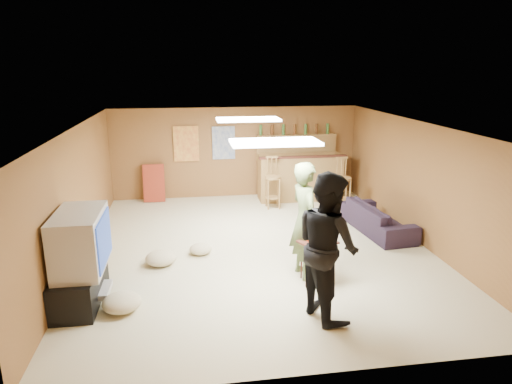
{
  "coord_description": "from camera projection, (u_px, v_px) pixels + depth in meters",
  "views": [
    {
      "loc": [
        -1.18,
        -7.51,
        3.18
      ],
      "look_at": [
        0.0,
        0.2,
        1.0
      ],
      "focal_mm": 32.0,
      "sensor_mm": 36.0,
      "label": 1
    }
  ],
  "objects": [
    {
      "name": "tv_body",
      "position": [
        80.0,
        241.0,
        6.12
      ],
      "size": [
        0.6,
        1.1,
        0.8
      ],
      "primitive_type": "cube",
      "color": "#B2B2B7",
      "rests_on": "tv_stand"
    },
    {
      "name": "poster_right",
      "position": [
        224.0,
        143.0,
        11.06
      ],
      "size": [
        0.55,
        0.03,
        0.8
      ],
      "primitive_type": "cube",
      "color": "#334C99",
      "rests_on": "wall_back"
    },
    {
      "name": "ceiling_panel_back",
      "position": [
        248.0,
        119.0,
        8.73
      ],
      "size": [
        1.2,
        0.6,
        0.04
      ],
      "primitive_type": "cube",
      "color": "white",
      "rests_on": "ceiling"
    },
    {
      "name": "bar_backing",
      "position": [
        296.0,
        147.0,
        11.33
      ],
      "size": [
        2.0,
        0.14,
        0.6
      ],
      "primitive_type": "cube",
      "color": "olive",
      "rests_on": "bar_counter"
    },
    {
      "name": "cup_red_near",
      "position": [
        309.0,
        237.0,
        6.76
      ],
      "size": [
        0.11,
        0.11,
        0.12
      ],
      "primitive_type": "cylinder",
      "rotation": [
        0.0,
        0.0,
        -0.3
      ],
      "color": "red",
      "rests_on": "tray_table"
    },
    {
      "name": "person_black",
      "position": [
        327.0,
        245.0,
        5.8
      ],
      "size": [
        0.96,
        1.1,
        1.93
      ],
      "primitive_type": "imported",
      "rotation": [
        0.0,
        0.0,
        1.84
      ],
      "color": "black",
      "rests_on": "ground"
    },
    {
      "name": "folding_chair_stack",
      "position": [
        154.0,
        183.0,
        10.91
      ],
      "size": [
        0.5,
        0.26,
        0.91
      ],
      "primitive_type": "cube",
      "rotation": [
        -0.14,
        0.0,
        0.0
      ],
      "color": "#9E301D",
      "rests_on": "ground"
    },
    {
      "name": "bar_counter",
      "position": [
        300.0,
        177.0,
        11.05
      ],
      "size": [
        2.0,
        0.6,
        1.1
      ],
      "primitive_type": "cube",
      "color": "olive",
      "rests_on": "ground"
    },
    {
      "name": "ceiling",
      "position": [
        258.0,
        126.0,
        7.58
      ],
      "size": [
        6.0,
        7.0,
        0.02
      ],
      "primitive_type": "cube",
      "color": "silver",
      "rests_on": "ground"
    },
    {
      "name": "wall_right",
      "position": [
        420.0,
        183.0,
        8.32
      ],
      "size": [
        0.02,
        7.0,
        2.2
      ],
      "primitive_type": "cube",
      "color": "brown",
      "rests_on": "ground"
    },
    {
      "name": "poster_left",
      "position": [
        186.0,
        144.0,
        10.93
      ],
      "size": [
        0.6,
        0.03,
        0.85
      ],
      "primitive_type": "cube",
      "color": "#BF3F26",
      "rests_on": "wall_back"
    },
    {
      "name": "tray_table",
      "position": [
        317.0,
        261.0,
        6.85
      ],
      "size": [
        0.63,
        0.57,
        0.66
      ],
      "primitive_type": "cube",
      "rotation": [
        0.0,
        0.0,
        0.41
      ],
      "color": "#401C14",
      "rests_on": "ground"
    },
    {
      "name": "wall_back",
      "position": [
        236.0,
        152.0,
        11.21
      ],
      "size": [
        6.0,
        0.02,
        2.2
      ],
      "primitive_type": "cube",
      "color": "brown",
      "rests_on": "ground"
    },
    {
      "name": "ground",
      "position": [
        258.0,
        249.0,
        8.18
      ],
      "size": [
        7.0,
        7.0,
        0.0
      ],
      "primitive_type": "plane",
      "color": "beige",
      "rests_on": "ground"
    },
    {
      "name": "cushion_near_tv",
      "position": [
        161.0,
        258.0,
        7.5
      ],
      "size": [
        0.59,
        0.59,
        0.23
      ],
      "primitive_type": "ellipsoid",
      "rotation": [
        0.0,
        0.0,
        0.18
      ],
      "color": "tan",
      "rests_on": "ground"
    },
    {
      "name": "bar_stool_left",
      "position": [
        273.0,
        184.0,
        10.37
      ],
      "size": [
        0.46,
        0.46,
        1.12
      ],
      "primitive_type": null,
      "rotation": [
        0.0,
        0.0,
        0.37
      ],
      "color": "olive",
      "rests_on": "ground"
    },
    {
      "name": "tv_screen",
      "position": [
        104.0,
        240.0,
        6.17
      ],
      "size": [
        0.02,
        0.95,
        0.65
      ],
      "primitive_type": "cube",
      "color": "navy",
      "rests_on": "tv_body"
    },
    {
      "name": "bar_stool_right",
      "position": [
        343.0,
        182.0,
        10.24
      ],
      "size": [
        0.43,
        0.43,
        1.28
      ],
      "primitive_type": null,
      "rotation": [
        0.0,
        0.0,
        0.05
      ],
      "color": "olive",
      "rests_on": "ground"
    },
    {
      "name": "bar_shelf",
      "position": [
        297.0,
        135.0,
        11.23
      ],
      "size": [
        2.0,
        0.18,
        0.05
      ],
      "primitive_type": "cube",
      "color": "olive",
      "rests_on": "bar_backing"
    },
    {
      "name": "dvd_box",
      "position": [
        97.0,
        290.0,
        6.35
      ],
      "size": [
        0.35,
        0.5,
        0.08
      ],
      "primitive_type": "cube",
      "color": "#B2B2B7",
      "rests_on": "tv_stand"
    },
    {
      "name": "person_olive",
      "position": [
        305.0,
        220.0,
        6.91
      ],
      "size": [
        0.54,
        0.73,
        1.81
      ],
      "primitive_type": "imported",
      "rotation": [
        0.0,
        0.0,
        1.75
      ],
      "color": "#58693C",
      "rests_on": "ground"
    },
    {
      "name": "cup_blue",
      "position": [
        325.0,
        236.0,
        6.83
      ],
      "size": [
        0.09,
        0.09,
        0.1
      ],
      "primitive_type": "cylinder",
      "rotation": [
        0.0,
        0.0,
        0.36
      ],
      "color": "navy",
      "rests_on": "tray_table"
    },
    {
      "name": "cup_red_far",
      "position": [
        325.0,
        239.0,
        6.7
      ],
      "size": [
        0.09,
        0.09,
        0.12
      ],
      "primitive_type": "cylinder",
      "rotation": [
        0.0,
        0.0,
        -0.07
      ],
      "color": "red",
      "rests_on": "tray_table"
    },
    {
      "name": "wall_front",
      "position": [
        312.0,
        281.0,
        4.55
      ],
      "size": [
        6.0,
        0.02,
        2.2
      ],
      "primitive_type": "cube",
      "color": "brown",
      "rests_on": "ground"
    },
    {
      "name": "tv_stand",
      "position": [
        80.0,
        285.0,
        6.29
      ],
      "size": [
        0.55,
        1.3,
        0.5
      ],
      "primitive_type": "cube",
      "color": "black",
      "rests_on": "ground"
    },
    {
      "name": "bar_lip",
      "position": [
        303.0,
        157.0,
        10.67
      ],
      "size": [
        2.1,
        0.12,
        0.05
      ],
      "primitive_type": "cube",
      "color": "#401C14",
      "rests_on": "bar_counter"
    },
    {
      "name": "wall_left",
      "position": [
        77.0,
        197.0,
        7.44
      ],
      "size": [
        0.02,
        7.0,
        2.2
      ],
      "primitive_type": "cube",
      "color": "brown",
      "rests_on": "ground"
    },
    {
      "name": "ceiling_panel_front",
      "position": [
        275.0,
        142.0,
        6.16
      ],
      "size": [
        1.2,
        0.6,
        0.04
      ],
      "primitive_type": "cube",
      "color": "white",
      "rests_on": "ceiling"
    },
    {
      "name": "sofa",
      "position": [
        378.0,
        218.0,
        8.96
      ],
      "size": [
        0.91,
        1.93,
        0.55
      ],
      "primitive_type": "imported",
      "rotation": [
        0.0,
        0.0,
        1.67
      ],
      "color": "black",
      "rests_on": "ground"
    },
    {
      "name": "bottle_row",
      "position": [
        295.0,
        129.0,
        11.16
      ],
      "size": [
        1.76,
        0.08,
        0.26
      ],
      "primitive_type": null,
      "color": "#3F7233",
      "rests_on": "bar_shelf"
    },
    {
      "name": "cushion_far",
      "position": [
        122.0,
        302.0,
        6.09
      ],
      "size": [
        0.68,
        0.68,
        0.23
      ],
      "primitive_type": "ellipsoid",
      "rotation": [
        0.0,
        0.0,
        0.42
      ],
      "color": "tan",
      "rests_on": "ground"
    },
    {
      "name": "cushion_mid",
      "position": [
        201.0,
        249.0,
        7.93
      ],
      "size": [
        0.48,
        0.48,
        0.18
      ],
      "primitive_type": "ellipsoid",
      "rotation": [
        0.0,
        0.0,
        -0.26
      ],
      "color": "tan",
      "rests_on": "ground"
    }
  ]
}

